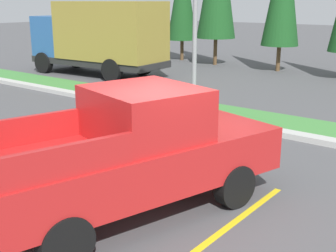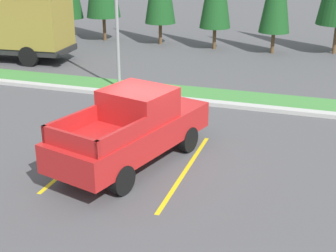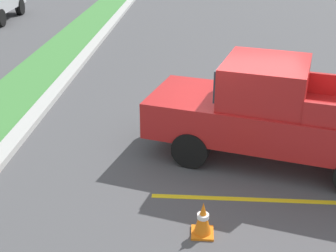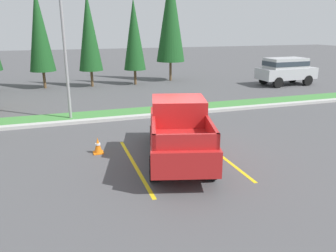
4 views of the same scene
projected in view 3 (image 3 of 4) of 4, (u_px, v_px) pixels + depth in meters
ground_plane at (238, 152)px, 9.64m from camera, size 120.00×120.00×0.00m
parking_line_near at (285, 201)px, 7.98m from camera, size 0.12×4.80×0.01m
parking_line_far at (263, 127)px, 10.78m from camera, size 0.12×4.80×0.01m
curb_strip at (13, 142)px, 9.91m from camera, size 56.00×0.40×0.15m
pickup_truck_main at (275, 113)px, 8.96m from camera, size 3.22×5.54×2.10m
traffic_cone at (203, 219)px, 7.03m from camera, size 0.36×0.36×0.60m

